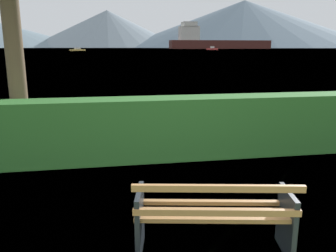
% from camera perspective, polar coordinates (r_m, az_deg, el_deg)
% --- Properties ---
extents(ground_plane, '(1400.00, 1400.00, 0.00)m').
position_cam_1_polar(ground_plane, '(3.88, 7.33, -19.81)').
color(ground_plane, olive).
extents(water_surface, '(620.00, 620.00, 0.00)m').
position_cam_1_polar(water_surface, '(312.55, -9.86, 12.63)').
color(water_surface, '#7A99A8').
rests_on(water_surface, ground_plane).
extents(park_bench, '(1.67, 0.85, 0.87)m').
position_cam_1_polar(park_bench, '(3.62, 7.64, -14.68)').
color(park_bench, '#A0703F').
rests_on(park_bench, ground_plane).
extents(hedge_row, '(11.25, 0.67, 1.17)m').
position_cam_1_polar(hedge_row, '(6.48, -0.58, -0.37)').
color(hedge_row, '#2D6B28').
rests_on(hedge_row, ground_plane).
extents(cargo_ship_large, '(87.09, 14.98, 21.42)m').
position_cam_1_polar(cargo_ship_large, '(295.44, 7.56, 13.85)').
color(cargo_ship_large, '#471E19').
rests_on(cargo_ship_large, water_surface).
extents(fishing_boat_near, '(6.94, 4.28, 2.09)m').
position_cam_1_polar(fishing_boat_near, '(204.35, 7.41, 12.71)').
color(fishing_boat_near, '#B2332D').
rests_on(fishing_boat_near, water_surface).
extents(sailboat_mid, '(7.20, 6.27, 1.47)m').
position_cam_1_polar(sailboat_mid, '(168.92, -14.90, 12.23)').
color(sailboat_mid, gold).
rests_on(sailboat_mid, water_surface).
extents(distant_hills, '(759.78, 409.58, 75.02)m').
position_cam_1_polar(distant_hills, '(580.88, 0.56, 16.24)').
color(distant_hills, slate).
rests_on(distant_hills, ground_plane).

